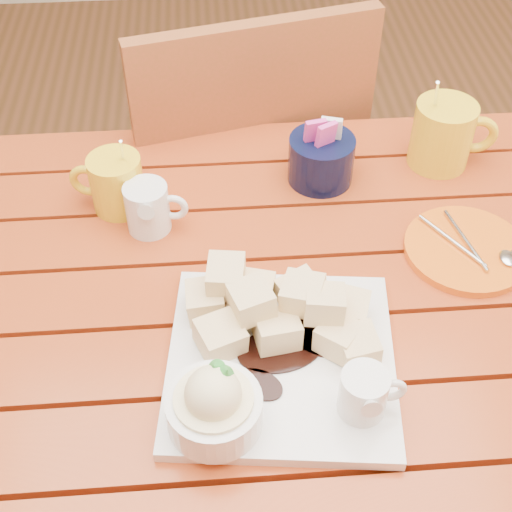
{
  "coord_description": "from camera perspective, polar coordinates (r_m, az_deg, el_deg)",
  "views": [
    {
      "loc": [
        -0.06,
        -0.67,
        1.49
      ],
      "look_at": [
        -0.01,
        -0.0,
        0.82
      ],
      "focal_mm": 50.0,
      "sensor_mm": 36.0,
      "label": 1
    }
  ],
  "objects": [
    {
      "name": "cream_pitcher",
      "position": [
        1.07,
        -8.58,
        3.89
      ],
      "size": [
        0.09,
        0.08,
        0.08
      ],
      "rotation": [
        0.0,
        0.0,
        -0.11
      ],
      "color": "white",
      "rests_on": "table"
    },
    {
      "name": "chair_far",
      "position": [
        1.53,
        -1.31,
        6.16
      ],
      "size": [
        0.53,
        0.53,
        0.94
      ],
      "rotation": [
        0.0,
        0.0,
        3.37
      ],
      "color": "brown",
      "rests_on": "ground"
    },
    {
      "name": "orange_saucer",
      "position": [
        1.09,
        16.55,
        0.49
      ],
      "size": [
        0.18,
        0.18,
        0.02
      ],
      "rotation": [
        0.0,
        0.0,
        0.35
      ],
      "color": "orange",
      "rests_on": "table"
    },
    {
      "name": "dessert_plate",
      "position": [
        0.88,
        1.09,
        -8.11
      ],
      "size": [
        0.31,
        0.31,
        0.11
      ],
      "rotation": [
        0.0,
        0.0,
        -0.12
      ],
      "color": "white",
      "rests_on": "table"
    },
    {
      "name": "coffee_mug_right",
      "position": [
        1.21,
        14.83,
        9.45
      ],
      "size": [
        0.14,
        0.1,
        0.17
      ],
      "rotation": [
        0.0,
        0.0,
        -0.09
      ],
      "color": "yellow",
      "rests_on": "table"
    },
    {
      "name": "table",
      "position": [
        1.08,
        0.36,
        -6.45
      ],
      "size": [
        1.2,
        0.79,
        0.75
      ],
      "color": "maroon",
      "rests_on": "ground"
    },
    {
      "name": "sugar_caddy",
      "position": [
        1.15,
        5.24,
        7.79
      ],
      "size": [
        0.11,
        0.11,
        0.12
      ],
      "color": "black",
      "rests_on": "table"
    },
    {
      "name": "coffee_mug_left",
      "position": [
        1.11,
        -11.21,
        5.8
      ],
      "size": [
        0.12,
        0.08,
        0.14
      ],
      "rotation": [
        0.0,
        0.0,
        -0.22
      ],
      "color": "yellow",
      "rests_on": "table"
    }
  ]
}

